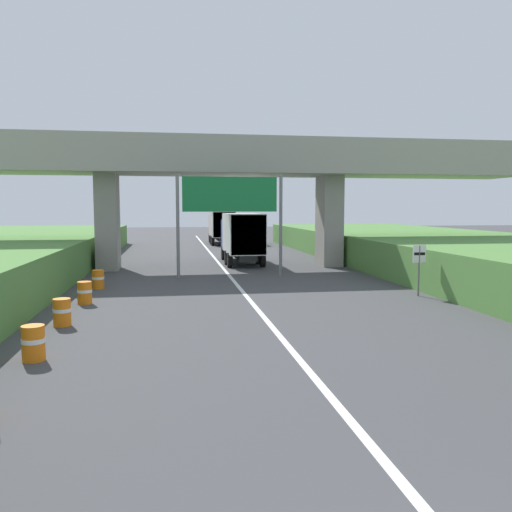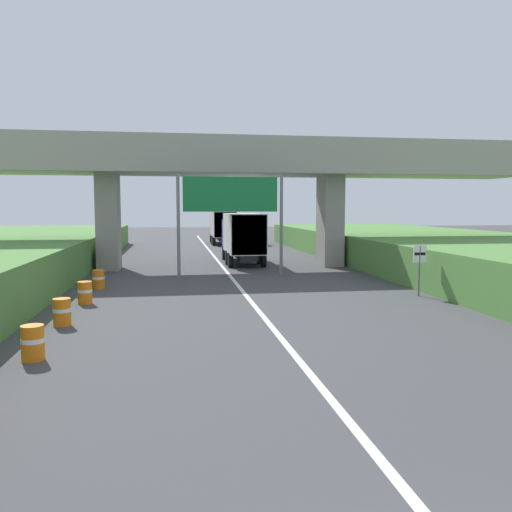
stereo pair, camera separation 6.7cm
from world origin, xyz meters
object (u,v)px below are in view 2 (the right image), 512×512
object	(u,v)px
construction_barrel_1	(33,343)
construction_barrel_2	(62,312)
speed_limit_sign	(420,262)
car_green	(255,237)
construction_barrel_4	(99,279)
truck_orange	(222,226)
construction_barrel_3	(85,292)
overhead_highway_sign	(231,201)
truck_blue	(242,235)

from	to	relation	value
construction_barrel_1	construction_barrel_2	size ratio (longest dim) A/B	1.00
speed_limit_sign	car_green	size ratio (longest dim) A/B	0.54
car_green	construction_barrel_4	world-z (taller)	car_green
truck_orange	car_green	bearing A→B (deg)	-30.60
truck_orange	construction_barrel_4	bearing A→B (deg)	-106.31
construction_barrel_2	construction_barrel_4	xyz separation A→B (m)	(0.06, 7.80, 0.00)
construction_barrel_3	construction_barrel_4	size ratio (longest dim) A/B	1.00
overhead_highway_sign	construction_barrel_1	world-z (taller)	overhead_highway_sign
speed_limit_sign	truck_orange	world-z (taller)	truck_orange
construction_barrel_1	construction_barrel_4	xyz separation A→B (m)	(-0.03, 11.70, 0.00)
speed_limit_sign	truck_blue	bearing A→B (deg)	112.35
truck_orange	construction_barrel_1	xyz separation A→B (m)	(-8.55, -41.00, -1.47)
construction_barrel_4	speed_limit_sign	bearing A→B (deg)	-16.97
speed_limit_sign	truck_orange	xyz separation A→B (m)	(-5.48, 33.59, 0.46)
truck_orange	construction_barrel_3	bearing A→B (deg)	-104.46
truck_blue	construction_barrel_4	distance (m)	13.00
overhead_highway_sign	truck_blue	bearing A→B (deg)	77.26
construction_barrel_4	car_green	bearing A→B (deg)	66.85
truck_blue	construction_barrel_1	world-z (taller)	truck_blue
truck_blue	car_green	world-z (taller)	truck_blue
speed_limit_sign	construction_barrel_1	xyz separation A→B (m)	(-14.02, -7.41, -1.02)
speed_limit_sign	construction_barrel_3	xyz separation A→B (m)	(-14.04, 0.39, -1.02)
construction_barrel_2	construction_barrel_3	bearing A→B (deg)	88.84
truck_blue	construction_barrel_1	bearing A→B (deg)	-110.60
speed_limit_sign	construction_barrel_2	size ratio (longest dim) A/B	2.48
overhead_highway_sign	construction_barrel_3	xyz separation A→B (m)	(-6.64, -7.12, -3.72)
speed_limit_sign	construction_barrel_2	xyz separation A→B (m)	(-14.12, -3.51, -1.02)
truck_orange	construction_barrel_3	xyz separation A→B (m)	(-8.56, -33.20, -1.47)
construction_barrel_3	construction_barrel_1	bearing A→B (deg)	-89.89
speed_limit_sign	car_green	world-z (taller)	speed_limit_sign
truck_orange	construction_barrel_4	distance (m)	30.57
truck_blue	construction_barrel_2	bearing A→B (deg)	-114.87
car_green	construction_barrel_4	xyz separation A→B (m)	(-11.73, -27.44, -0.40)
speed_limit_sign	truck_orange	size ratio (longest dim) A/B	0.31
speed_limit_sign	truck_blue	distance (m)	15.44
construction_barrel_1	speed_limit_sign	bearing A→B (deg)	27.86
construction_barrel_2	construction_barrel_3	size ratio (longest dim) A/B	1.00
speed_limit_sign	truck_orange	distance (m)	34.04
truck_orange	construction_barrel_2	xyz separation A→B (m)	(-8.64, -37.10, -1.47)
car_green	speed_limit_sign	bearing A→B (deg)	-85.81
car_green	construction_barrel_4	bearing A→B (deg)	-113.15
overhead_highway_sign	construction_barrel_2	bearing A→B (deg)	-121.36
truck_blue	car_green	xyz separation A→B (m)	(3.55, 17.45, -1.08)
truck_orange	car_green	distance (m)	3.82
truck_blue	construction_barrel_4	size ratio (longest dim) A/B	8.11
truck_blue	construction_barrel_2	xyz separation A→B (m)	(-8.25, -17.79, -1.47)
construction_barrel_1	truck_blue	bearing A→B (deg)	69.40
truck_orange	construction_barrel_3	world-z (taller)	truck_orange
speed_limit_sign	construction_barrel_3	distance (m)	14.08
construction_barrel_3	construction_barrel_4	xyz separation A→B (m)	(-0.02, 3.90, 0.00)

